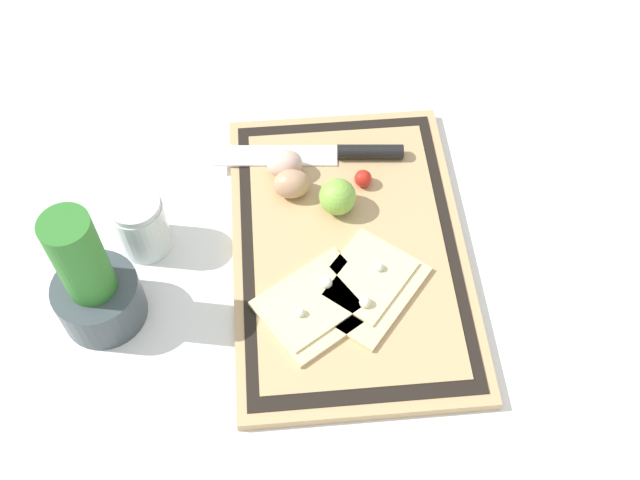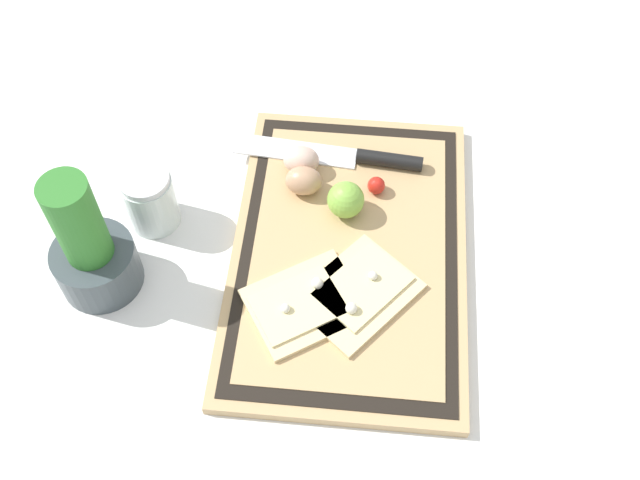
# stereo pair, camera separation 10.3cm
# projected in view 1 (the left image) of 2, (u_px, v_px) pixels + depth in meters

# --- Properties ---
(ground_plane) EXTENTS (6.00, 6.00, 0.00)m
(ground_plane) POSITION_uv_depth(u_px,v_px,m) (349.00, 252.00, 1.07)
(ground_plane) COLOR white
(cutting_board) EXTENTS (0.50, 0.33, 0.02)m
(cutting_board) POSITION_uv_depth(u_px,v_px,m) (349.00, 249.00, 1.06)
(cutting_board) COLOR tan
(cutting_board) RESTS_ON ground_plane
(pizza_slice_near) EXTENTS (0.19, 0.19, 0.02)m
(pizza_slice_near) POSITION_uv_depth(u_px,v_px,m) (368.00, 285.00, 1.01)
(pizza_slice_near) COLOR beige
(pizza_slice_near) RESTS_ON cutting_board
(pizza_slice_far) EXTENTS (0.18, 0.19, 0.02)m
(pizza_slice_far) POSITION_uv_depth(u_px,v_px,m) (316.00, 305.00, 0.99)
(pizza_slice_far) COLOR beige
(pizza_slice_far) RESTS_ON cutting_board
(knife) EXTENTS (0.06, 0.29, 0.02)m
(knife) POSITION_uv_depth(u_px,v_px,m) (340.00, 153.00, 1.14)
(knife) COLOR silver
(knife) RESTS_ON cutting_board
(egg_brown) EXTENTS (0.04, 0.05, 0.04)m
(egg_brown) POSITION_uv_depth(u_px,v_px,m) (292.00, 184.00, 1.09)
(egg_brown) COLOR tan
(egg_brown) RESTS_ON cutting_board
(egg_pink) EXTENTS (0.04, 0.05, 0.04)m
(egg_pink) POSITION_uv_depth(u_px,v_px,m) (285.00, 164.00, 1.11)
(egg_pink) COLOR beige
(egg_pink) RESTS_ON cutting_board
(lime) EXTENTS (0.05, 0.05, 0.05)m
(lime) POSITION_uv_depth(u_px,v_px,m) (337.00, 197.00, 1.07)
(lime) COLOR #7FB742
(lime) RESTS_ON cutting_board
(cherry_tomato_red) EXTENTS (0.03, 0.03, 0.03)m
(cherry_tomato_red) POSITION_uv_depth(u_px,v_px,m) (363.00, 179.00, 1.10)
(cherry_tomato_red) COLOR red
(cherry_tomato_red) RESTS_ON cutting_board
(herb_pot) EXTENTS (0.11, 0.11, 0.21)m
(herb_pot) POSITION_uv_depth(u_px,v_px,m) (93.00, 286.00, 0.95)
(herb_pot) COLOR #3D474C
(herb_pot) RESTS_ON ground_plane
(sauce_jar) EXTENTS (0.07, 0.07, 0.10)m
(sauce_jar) POSITION_uv_depth(u_px,v_px,m) (142.00, 227.00, 1.04)
(sauce_jar) COLOR silver
(sauce_jar) RESTS_ON ground_plane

